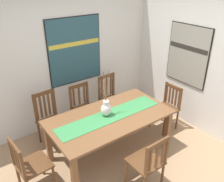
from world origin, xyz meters
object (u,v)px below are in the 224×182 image
(centerpiece_vase, at_px, (106,108))
(chair_3, at_px, (148,162))
(chair_0, at_px, (83,107))
(painting_on_side_wall, at_px, (188,55))
(chair_4, at_px, (167,106))
(painting_on_back_wall, at_px, (75,51))
(dining_table, at_px, (110,121))
(chair_2, at_px, (29,165))
(chair_5, at_px, (111,98))
(chair_1, at_px, (50,118))

(centerpiece_vase, relative_size, chair_3, 0.83)
(chair_0, height_order, painting_on_side_wall, painting_on_side_wall)
(centerpiece_vase, relative_size, chair_4, 0.85)
(painting_on_back_wall, bearing_deg, chair_4, -47.92)
(chair_4, bearing_deg, chair_0, 145.07)
(dining_table, height_order, chair_0, chair_0)
(chair_2, xyz_separation_m, chair_3, (1.32, -0.89, -0.00))
(chair_5, height_order, painting_on_side_wall, painting_on_side_wall)
(chair_1, distance_m, chair_5, 1.31)
(chair_0, bearing_deg, chair_3, -90.50)
(painting_on_back_wall, bearing_deg, chair_1, -151.73)
(chair_0, bearing_deg, painting_on_back_wall, 74.09)
(dining_table, xyz_separation_m, chair_1, (-0.67, 0.87, -0.16))
(chair_5, bearing_deg, painting_on_side_wall, -36.34)
(centerpiece_vase, height_order, chair_5, centerpiece_vase)
(chair_5, bearing_deg, chair_2, -155.92)
(dining_table, relative_size, chair_4, 2.23)
(chair_1, height_order, chair_3, chair_1)
(chair_0, relative_size, painting_on_back_wall, 0.72)
(chair_5, bearing_deg, painting_on_back_wall, 140.96)
(dining_table, height_order, chair_2, chair_2)
(chair_2, relative_size, painting_on_back_wall, 0.71)
(painting_on_side_wall, bearing_deg, chair_0, 154.27)
(chair_1, relative_size, chair_5, 1.02)
(chair_3, height_order, chair_4, chair_3)
(chair_1, bearing_deg, chair_3, -69.12)
(chair_2, height_order, painting_on_side_wall, painting_on_side_wall)
(centerpiece_vase, xyz_separation_m, chair_0, (0.06, 0.85, -0.41))
(chair_2, distance_m, painting_on_side_wall, 3.25)
(chair_1, distance_m, chair_4, 2.18)
(chair_1, bearing_deg, painting_on_side_wall, -18.70)
(centerpiece_vase, bearing_deg, painting_on_back_wall, 82.07)
(chair_0, height_order, painting_on_back_wall, painting_on_back_wall)
(chair_1, distance_m, chair_3, 1.88)
(chair_2, relative_size, chair_4, 1.01)
(painting_on_side_wall, bearing_deg, chair_5, 143.66)
(chair_2, relative_size, chair_5, 0.94)
(centerpiece_vase, xyz_separation_m, chair_3, (0.04, -0.93, -0.41))
(painting_on_side_wall, bearing_deg, chair_3, -152.99)
(centerpiece_vase, bearing_deg, chair_3, -87.28)
(chair_3, distance_m, painting_on_back_wall, 2.40)
(chair_0, relative_size, chair_4, 1.03)
(chair_3, distance_m, painting_on_side_wall, 2.22)
(chair_1, relative_size, chair_4, 1.10)
(chair_0, bearing_deg, chair_5, -0.92)
(chair_1, height_order, chair_2, chair_1)
(chair_1, xyz_separation_m, chair_2, (-0.65, -0.86, -0.03))
(chair_1, xyz_separation_m, chair_4, (1.99, -0.89, -0.03))
(chair_4, bearing_deg, centerpiece_vase, 177.47)
(chair_1, bearing_deg, chair_5, 0.61)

